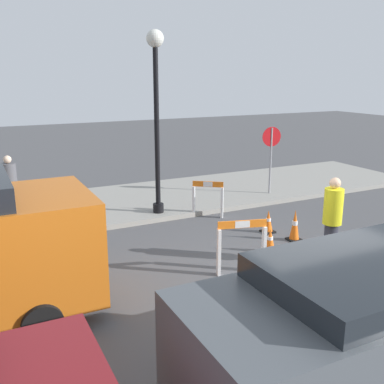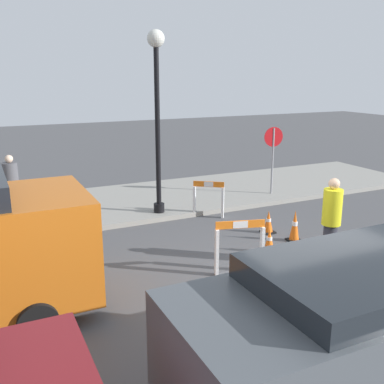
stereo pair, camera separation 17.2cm
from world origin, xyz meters
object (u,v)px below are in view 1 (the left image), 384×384
object	(u,v)px
streetlamp_post	(156,98)
parked_car_1	(365,324)
person_pedestrian	(10,186)
stop_sign	(271,149)
person_worker	(332,219)

from	to	relation	value
streetlamp_post	parked_car_1	xyz separation A→B (m)	(-0.59, -7.61, -2.16)
streetlamp_post	person_pedestrian	distance (m)	4.31
streetlamp_post	parked_car_1	world-z (taller)	streetlamp_post
streetlamp_post	stop_sign	world-z (taller)	streetlamp_post
streetlamp_post	person_worker	distance (m)	5.31
stop_sign	person_worker	size ratio (longest dim) A/B	1.15
stop_sign	person_pedestrian	bearing A→B (deg)	5.10
person_worker	parked_car_1	size ratio (longest dim) A/B	0.41
person_worker	parked_car_1	bearing A→B (deg)	108.78
stop_sign	parked_car_1	size ratio (longest dim) A/B	0.47
person_pedestrian	parked_car_1	size ratio (longest dim) A/B	0.38
person_pedestrian	parked_car_1	world-z (taller)	parked_car_1
person_worker	person_pedestrian	size ratio (longest dim) A/B	1.09
stop_sign	streetlamp_post	bearing A→B (deg)	15.81
streetlamp_post	stop_sign	xyz separation A→B (m)	(3.89, 0.32, -1.64)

